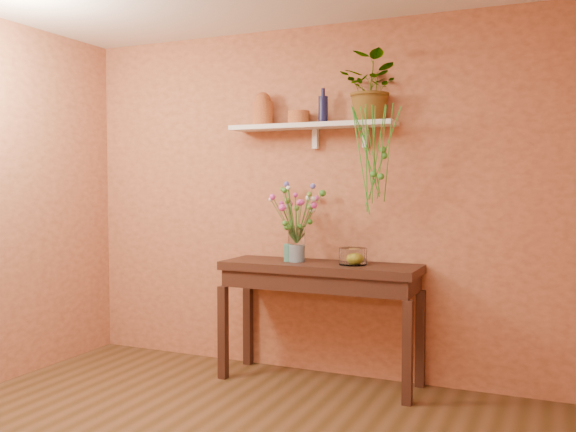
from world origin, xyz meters
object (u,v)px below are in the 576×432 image
(terracotta_jug, at_px, (263,110))
(glass_bowl, at_px, (353,257))
(blue_bottle, at_px, (323,109))
(spider_plant, at_px, (373,88))
(sideboard, at_px, (320,280))
(glass_vase, at_px, (296,247))
(bouquet, at_px, (297,206))

(terracotta_jug, distance_m, glass_bowl, 1.38)
(terracotta_jug, distance_m, blue_bottle, 0.51)
(terracotta_jug, xyz_separation_m, spider_plant, (0.89, -0.00, 0.12))
(sideboard, xyz_separation_m, glass_bowl, (0.26, 0.00, 0.19))
(sideboard, bearing_deg, glass_bowl, 0.09)
(glass_vase, bearing_deg, spider_plant, 15.00)
(sideboard, height_order, glass_vase, glass_vase)
(terracotta_jug, relative_size, bouquet, 0.57)
(terracotta_jug, xyz_separation_m, glass_vase, (0.35, -0.15, -1.05))
(sideboard, distance_m, terracotta_jug, 1.42)
(spider_plant, relative_size, glass_bowl, 2.40)
(spider_plant, bearing_deg, glass_bowl, -122.78)
(terracotta_jug, height_order, bouquet, terracotta_jug)
(glass_vase, height_order, glass_bowl, glass_vase)
(spider_plant, xyz_separation_m, glass_bowl, (-0.10, -0.15, -1.23))
(bouquet, bearing_deg, blue_bottle, 44.33)
(terracotta_jug, bearing_deg, sideboard, -15.68)
(sideboard, distance_m, blue_bottle, 1.29)
(sideboard, bearing_deg, blue_bottle, 103.24)
(bouquet, distance_m, glass_bowl, 0.57)
(bouquet, bearing_deg, glass_bowl, -1.35)
(sideboard, relative_size, bouquet, 3.17)
(spider_plant, xyz_separation_m, bouquet, (-0.54, -0.14, -0.87))
(spider_plant, height_order, glass_vase, spider_plant)
(sideboard, xyz_separation_m, bouquet, (-0.19, 0.01, 0.55))
(blue_bottle, xyz_separation_m, glass_vase, (-0.15, -0.15, -1.03))
(glass_vase, distance_m, bouquet, 0.30)
(blue_bottle, bearing_deg, sideboard, -76.76)
(terracotta_jug, distance_m, glass_vase, 1.12)
(spider_plant, xyz_separation_m, glass_vase, (-0.54, -0.14, -1.17))
(sideboard, height_order, glass_bowl, glass_bowl)
(glass_bowl, bearing_deg, sideboard, -179.91)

